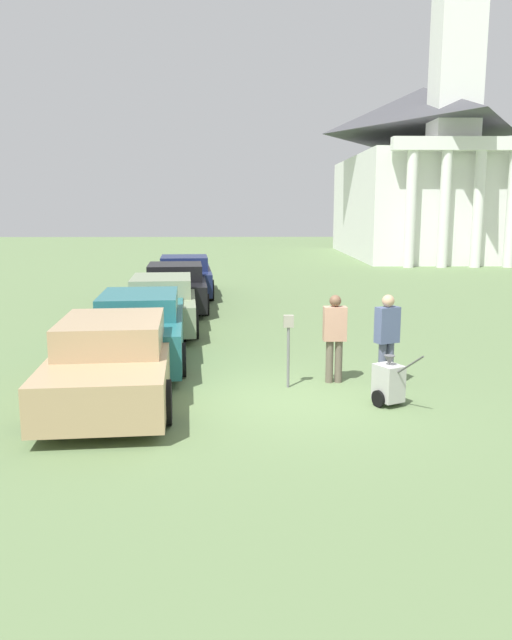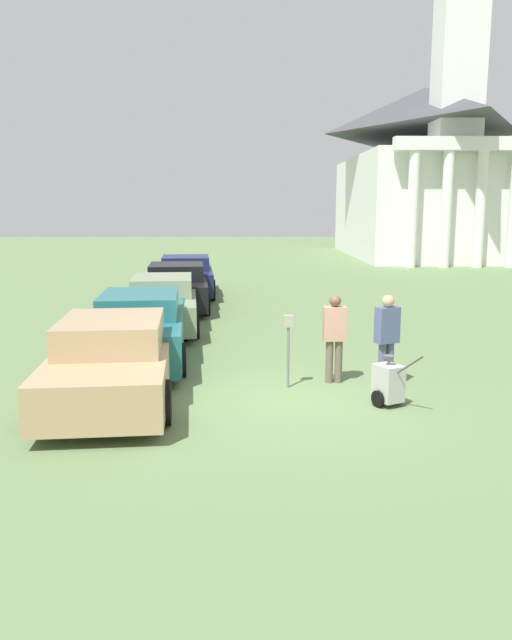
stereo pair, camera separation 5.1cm
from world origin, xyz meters
The scene contains 11 objects.
ground_plane centered at (0.00, 0.00, 0.00)m, with size 120.00×120.00×0.00m, color #607A4C.
parked_car_tan centered at (-2.99, 0.24, 0.65)m, with size 2.36×5.28×1.39m.
parked_car_teal centered at (-2.99, 2.99, 0.68)m, with size 2.29×5.39×1.44m.
parked_car_sage centered at (-2.99, 6.53, 0.67)m, with size 2.26×5.44×1.41m.
parked_car_black centered at (-2.99, 9.84, 0.68)m, with size 2.38×5.10×1.45m.
parked_car_navy centered at (-2.99, 12.84, 0.70)m, with size 2.37×4.95×1.47m.
parking_meter centered at (0.03, 0.71, 0.93)m, with size 0.18×0.09×1.33m.
person_worker centered at (0.91, 1.03, 0.93)m, with size 0.42×0.23×1.65m.
person_supervisor centered at (1.81, 0.73, 0.96)m, with size 0.47×0.37×1.69m.
equipment_cart centered at (1.61, -0.36, 0.39)m, with size 0.65×0.96×1.00m.
church centered at (10.88, 31.69, 5.85)m, with size 9.30×17.04×22.77m.
Camera 1 is at (-0.74, -10.21, 3.22)m, focal length 35.00 mm.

